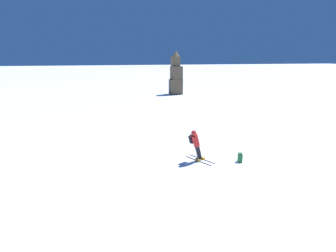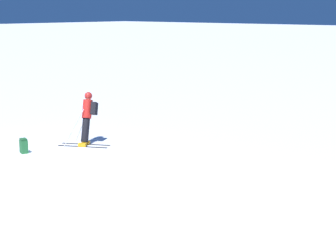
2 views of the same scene
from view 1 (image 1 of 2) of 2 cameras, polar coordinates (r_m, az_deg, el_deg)
name	(u,v)px [view 1 (image 1 of 2)]	position (r m, az deg, el deg)	size (l,w,h in m)	color
ground_plane	(224,158)	(15.27, 12.15, -6.80)	(300.00, 300.00, 0.00)	white
skier	(196,144)	(14.13, 6.12, -3.85)	(1.56, 1.79, 1.88)	black
rock_pillar	(176,76)	(39.22, 1.74, 10.75)	(1.81, 1.59, 6.28)	brown
spare_backpack	(240,158)	(14.83, 15.41, -6.66)	(0.30, 0.35, 0.50)	#236633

